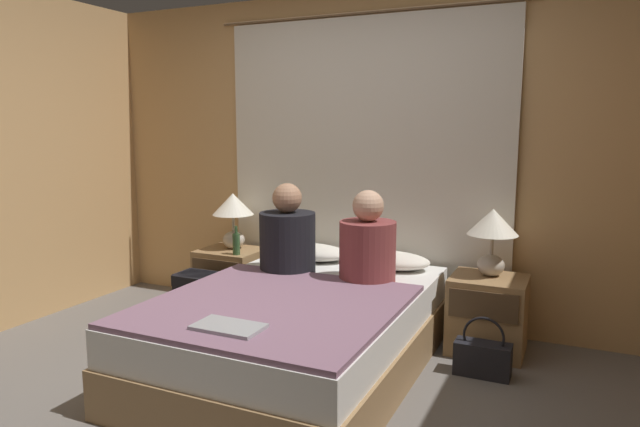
# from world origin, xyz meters

# --- Properties ---
(ground_plane) EXTENTS (16.00, 16.00, 0.00)m
(ground_plane) POSITION_xyz_m (0.00, 0.00, 0.00)
(ground_plane) COLOR #66605B
(wall_back) EXTENTS (4.69, 0.06, 2.50)m
(wall_back) POSITION_xyz_m (0.00, 1.73, 1.25)
(wall_back) COLOR tan
(wall_back) RESTS_ON ground_plane
(curtain_panel) EXTENTS (2.45, 0.02, 2.33)m
(curtain_panel) POSITION_xyz_m (0.00, 1.67, 1.16)
(curtain_panel) COLOR silver
(curtain_panel) RESTS_ON ground_plane
(bed) EXTENTS (1.42, 2.07, 0.49)m
(bed) POSITION_xyz_m (0.00, 0.58, 0.24)
(bed) COLOR #99754C
(bed) RESTS_ON ground_plane
(nightstand_left) EXTENTS (0.49, 0.44, 0.51)m
(nightstand_left) POSITION_xyz_m (-1.02, 1.37, 0.26)
(nightstand_left) COLOR #937047
(nightstand_left) RESTS_ON ground_plane
(nightstand_right) EXTENTS (0.49, 0.44, 0.51)m
(nightstand_right) POSITION_xyz_m (1.02, 1.37, 0.26)
(nightstand_right) COLOR #937047
(nightstand_right) RESTS_ON ground_plane
(lamp_left) EXTENTS (0.33, 0.33, 0.45)m
(lamp_left) POSITION_xyz_m (-1.02, 1.41, 0.82)
(lamp_left) COLOR #B2A899
(lamp_left) RESTS_ON nightstand_left
(lamp_right) EXTENTS (0.33, 0.33, 0.45)m
(lamp_right) POSITION_xyz_m (1.02, 1.41, 0.82)
(lamp_right) COLOR #B2A899
(lamp_right) RESTS_ON nightstand_right
(pillow_left) EXTENTS (0.59, 0.35, 0.12)m
(pillow_left) POSITION_xyz_m (-0.31, 1.40, 0.55)
(pillow_left) COLOR silver
(pillow_left) RESTS_ON bed
(pillow_right) EXTENTS (0.59, 0.35, 0.12)m
(pillow_right) POSITION_xyz_m (0.31, 1.40, 0.55)
(pillow_right) COLOR silver
(pillow_right) RESTS_ON bed
(blanket_on_bed) EXTENTS (1.36, 1.39, 0.03)m
(blanket_on_bed) POSITION_xyz_m (0.00, 0.27, 0.50)
(blanket_on_bed) COLOR slate
(blanket_on_bed) RESTS_ON bed
(person_left_in_bed) EXTENTS (0.39, 0.39, 0.62)m
(person_left_in_bed) POSITION_xyz_m (-0.30, 1.00, 0.74)
(person_left_in_bed) COLOR black
(person_left_in_bed) RESTS_ON bed
(person_right_in_bed) EXTENTS (0.37, 0.37, 0.61)m
(person_right_in_bed) POSITION_xyz_m (0.29, 1.00, 0.73)
(person_right_in_bed) COLOR brown
(person_right_in_bed) RESTS_ON bed
(beer_bottle_on_left_stand) EXTENTS (0.06, 0.06, 0.22)m
(beer_bottle_on_left_stand) POSITION_xyz_m (-0.87, 1.23, 0.60)
(beer_bottle_on_left_stand) COLOR #2D4C28
(beer_bottle_on_left_stand) RESTS_ON nightstand_left
(laptop_on_bed) EXTENTS (0.34, 0.20, 0.02)m
(laptop_on_bed) POSITION_xyz_m (-0.00, -0.18, 0.53)
(laptop_on_bed) COLOR #9EA0A5
(laptop_on_bed) RESTS_ON blanket_on_bed
(backpack_on_floor) EXTENTS (0.33, 0.25, 0.42)m
(backpack_on_floor) POSITION_xyz_m (-1.00, 0.92, 0.24)
(backpack_on_floor) COLOR black
(backpack_on_floor) RESTS_ON ground_plane
(handbag_on_floor) EXTENTS (0.33, 0.14, 0.37)m
(handbag_on_floor) POSITION_xyz_m (1.05, 0.97, 0.12)
(handbag_on_floor) COLOR black
(handbag_on_floor) RESTS_ON ground_plane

